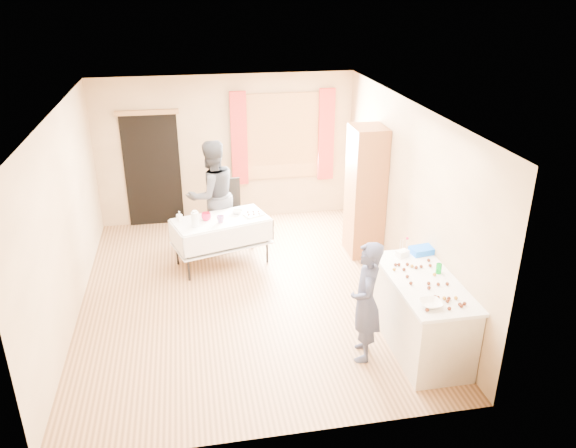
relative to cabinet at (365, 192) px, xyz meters
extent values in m
cube|color=#9E7047|center=(-1.99, -0.96, -1.04)|extent=(4.50, 5.50, 0.02)
cube|color=white|center=(-1.99, -0.96, 1.58)|extent=(4.50, 5.50, 0.02)
cube|color=tan|center=(-1.99, 1.80, 0.27)|extent=(4.50, 0.02, 2.60)
cube|color=tan|center=(-1.99, -3.72, 0.27)|extent=(4.50, 0.02, 2.60)
cube|color=tan|center=(-4.25, -0.96, 0.27)|extent=(0.02, 5.50, 2.60)
cube|color=tan|center=(0.27, -0.96, 0.27)|extent=(0.02, 5.50, 2.60)
cube|color=olive|center=(-0.99, 1.76, 0.47)|extent=(1.32, 0.06, 1.52)
cube|color=white|center=(-0.99, 1.75, 0.47)|extent=(1.20, 0.02, 1.40)
cube|color=#B22B26|center=(-1.77, 1.71, 0.47)|extent=(0.28, 0.06, 1.65)
cube|color=#B22B26|center=(-0.21, 1.71, 0.47)|extent=(0.28, 0.06, 1.65)
cube|color=black|center=(-3.29, 1.77, -0.03)|extent=(0.95, 0.04, 2.00)
cube|color=olive|center=(-3.29, 1.74, 0.99)|extent=(1.05, 0.06, 0.08)
cube|color=brown|center=(0.00, 0.00, 0.00)|extent=(0.50, 0.60, 2.06)
cube|color=beige|center=(-0.10, -2.58, -0.60)|extent=(0.69, 1.53, 0.86)
cube|color=silver|center=(-0.10, -2.58, -0.14)|extent=(0.76, 1.59, 0.04)
cube|color=silver|center=(-2.25, -0.01, -0.30)|extent=(1.52, 1.05, 0.04)
cube|color=black|center=(-2.05, 0.85, -0.58)|extent=(0.44, 0.44, 0.06)
cube|color=black|center=(-2.06, 1.04, -0.31)|extent=(0.42, 0.06, 0.60)
imported|color=#252945|center=(-0.81, -2.63, -0.30)|extent=(0.70, 0.60, 1.45)
imported|color=black|center=(-2.33, 0.64, -0.13)|extent=(1.38, 1.34, 1.79)
cylinder|color=#049120|center=(0.11, -2.46, -0.06)|extent=(0.09, 0.09, 0.12)
imported|color=white|center=(-0.27, -3.12, -0.09)|extent=(0.25, 0.25, 0.06)
cube|color=white|center=(-0.15, -1.98, -0.08)|extent=(0.18, 0.15, 0.08)
cube|color=blue|center=(0.13, -1.94, -0.08)|extent=(0.33, 0.24, 0.08)
cylinder|color=silver|center=(-2.63, -0.22, -0.17)|extent=(0.15, 0.15, 0.22)
imported|color=#C00D34|center=(-2.46, -0.01, -0.22)|extent=(0.20, 0.20, 0.11)
imported|color=red|center=(-2.26, -0.14, -0.23)|extent=(0.22, 0.22, 0.11)
imported|color=white|center=(-1.98, 0.17, -0.25)|extent=(0.30, 0.30, 0.05)
cube|color=white|center=(-1.74, 0.05, -0.27)|extent=(0.34, 0.30, 0.02)
imported|color=white|center=(-2.86, 0.03, -0.20)|extent=(0.13, 0.13, 0.15)
sphere|color=#3F2314|center=(-0.38, -2.31, -0.10)|extent=(0.04, 0.04, 0.04)
sphere|color=#37140A|center=(-0.07, -3.09, -0.10)|extent=(0.04, 0.04, 0.04)
sphere|color=#37140A|center=(-0.11, -2.70, -0.10)|extent=(0.04, 0.04, 0.04)
sphere|color=#37140A|center=(-0.04, -2.31, -0.10)|extent=(0.04, 0.04, 0.04)
sphere|color=#37140A|center=(0.08, -3.17, -0.10)|extent=(0.04, 0.04, 0.04)
sphere|color=#37140A|center=(0.03, -3.17, -0.10)|extent=(0.04, 0.04, 0.04)
sphere|color=#3F2314|center=(0.04, -2.52, -0.10)|extent=(0.04, 0.04, 0.04)
sphere|color=#37140A|center=(-0.32, -2.21, -0.10)|extent=(0.04, 0.04, 0.04)
sphere|color=#37140A|center=(-0.15, -2.79, -0.10)|extent=(0.04, 0.04, 0.04)
sphere|color=#37140A|center=(-0.02, -2.74, -0.10)|extent=(0.04, 0.04, 0.04)
sphere|color=#37140A|center=(0.03, -3.21, -0.10)|extent=(0.04, 0.04, 0.04)
sphere|color=#37140A|center=(-0.03, -3.04, -0.10)|extent=(0.04, 0.04, 0.04)
sphere|color=#3F2314|center=(-0.08, -3.03, -0.10)|extent=(0.04, 0.04, 0.04)
sphere|color=#37140A|center=(-0.31, -2.66, -0.10)|extent=(0.04, 0.04, 0.04)
sphere|color=#37140A|center=(0.12, -2.17, -0.10)|extent=(0.04, 0.04, 0.04)
sphere|color=#37140A|center=(-0.29, -2.51, -0.10)|extent=(0.04, 0.04, 0.04)
sphere|color=#37140A|center=(-0.14, -3.01, -0.10)|extent=(0.04, 0.04, 0.04)
sphere|color=#37140A|center=(0.09, -2.75, -0.10)|extent=(0.04, 0.04, 0.04)
sphere|color=#3F2314|center=(0.05, -3.05, -0.10)|extent=(0.04, 0.04, 0.04)
sphere|color=#37140A|center=(-0.16, -2.99, -0.10)|extent=(0.04, 0.04, 0.04)
sphere|color=#37140A|center=(-0.26, -2.34, -0.10)|extent=(0.04, 0.04, 0.04)
sphere|color=#37140A|center=(-0.35, -3.21, -0.10)|extent=(0.04, 0.04, 0.04)
sphere|color=#37140A|center=(-0.18, -2.22, -0.10)|extent=(0.04, 0.04, 0.04)
sphere|color=#37140A|center=(-0.12, -3.23, -0.10)|extent=(0.04, 0.04, 0.04)
sphere|color=#3F2314|center=(-0.14, -2.27, -0.10)|extent=(0.04, 0.04, 0.04)
sphere|color=#37140A|center=(0.08, -2.30, -0.10)|extent=(0.04, 0.04, 0.04)
sphere|color=#37140A|center=(-0.28, -2.21, -0.10)|extent=(0.04, 0.04, 0.04)
sphere|color=#37140A|center=(-0.10, -2.32, -0.10)|extent=(0.04, 0.04, 0.04)
camera|label=1|loc=(-2.66, -7.81, 3.04)|focal=35.00mm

